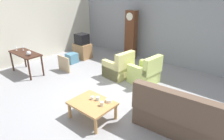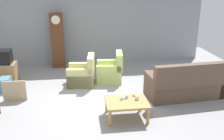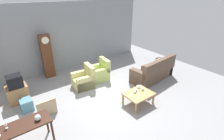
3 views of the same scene
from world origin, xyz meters
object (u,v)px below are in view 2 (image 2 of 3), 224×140
at_px(tv_crt, 3,57).
at_px(cup_cream_tall, 137,98).
at_px(framed_picture_leaning, 14,91).
at_px(storage_box_blue, 4,84).
at_px(cup_white_porcelain, 122,98).
at_px(tv_stand_cabinet, 5,73).
at_px(coffee_table_wood, 127,103).
at_px(grandfather_clock, 57,41).
at_px(cup_blue_rimmed, 127,96).
at_px(armchair_olive_far, 111,71).
at_px(bowl_white_stacked, 136,94).
at_px(couch_floral, 186,85).
at_px(armchair_olive_near, 82,75).

xyz_separation_m(tv_crt, cup_cream_tall, (3.58, -2.62, -0.35)).
distance_m(framed_picture_leaning, storage_box_blue, 0.87).
bearing_deg(cup_white_porcelain, tv_stand_cabinet, 141.54).
relative_size(storage_box_blue, cup_white_porcelain, 5.04).
height_order(coffee_table_wood, storage_box_blue, coffee_table_wood).
bearing_deg(grandfather_clock, cup_blue_rimmed, -64.66).
bearing_deg(coffee_table_wood, armchair_olive_far, 91.68).
height_order(storage_box_blue, bowl_white_stacked, bowl_white_stacked).
relative_size(coffee_table_wood, grandfather_clock, 0.49).
xyz_separation_m(grandfather_clock, bowl_white_stacked, (2.04, -3.69, -0.53)).
relative_size(armchair_olive_far, tv_crt, 1.92).
bearing_deg(cup_white_porcelain, grandfather_clock, 113.55).
bearing_deg(framed_picture_leaning, cup_white_porcelain, -23.70).
xyz_separation_m(framed_picture_leaning, cup_white_porcelain, (2.66, -1.17, 0.18)).
bearing_deg(couch_floral, framed_picture_leaning, 175.24).
bearing_deg(couch_floral, coffee_table_wood, -153.81).
xyz_separation_m(cup_cream_tall, bowl_white_stacked, (0.01, 0.22, -0.01)).
height_order(armchair_olive_near, coffee_table_wood, armchair_olive_near).
distance_m(grandfather_clock, cup_cream_tall, 4.43).
relative_size(cup_blue_rimmed, bowl_white_stacked, 0.59).
distance_m(tv_crt, cup_blue_rimmed, 4.21).
xyz_separation_m(armchair_olive_near, armchair_olive_far, (0.89, 0.20, 0.00)).
xyz_separation_m(framed_picture_leaning, cup_cream_tall, (3.01, -1.22, 0.19)).
distance_m(tv_stand_cabinet, cup_cream_tall, 4.44).
bearing_deg(cup_cream_tall, storage_box_blue, 150.71).
bearing_deg(grandfather_clock, bowl_white_stacked, -61.04).
bearing_deg(framed_picture_leaning, storage_box_blue, 122.25).
relative_size(armchair_olive_far, coffee_table_wood, 0.96).
bearing_deg(framed_picture_leaning, coffee_table_wood, -24.77).
bearing_deg(tv_crt, couch_floral, -19.13).
height_order(armchair_olive_near, storage_box_blue, armchair_olive_near).
height_order(framed_picture_leaning, cup_cream_tall, framed_picture_leaning).
bearing_deg(tv_stand_cabinet, grandfather_clock, 39.63).
bearing_deg(cup_white_porcelain, armchair_olive_far, 89.44).
height_order(coffee_table_wood, tv_stand_cabinet, tv_stand_cabinet).
bearing_deg(tv_stand_cabinet, framed_picture_leaning, -67.75).
distance_m(armchair_olive_near, storage_box_blue, 2.27).
bearing_deg(bowl_white_stacked, couch_floral, 21.83).
bearing_deg(storage_box_blue, tv_crt, 99.63).
relative_size(tv_crt, cup_cream_tall, 5.05).
relative_size(grandfather_clock, framed_picture_leaning, 3.27).
relative_size(couch_floral, grandfather_clock, 1.10).
xyz_separation_m(armchair_olive_far, tv_crt, (-3.26, 0.31, 0.52)).
height_order(tv_stand_cabinet, tv_crt, tv_crt).
bearing_deg(couch_floral, bowl_white_stacked, -158.17).
distance_m(cup_blue_rimmed, cup_cream_tall, 0.25).
distance_m(armchair_olive_near, coffee_table_wood, 2.37).
bearing_deg(coffee_table_wood, cup_blue_rimmed, 79.47).
bearing_deg(framed_picture_leaning, tv_crt, 112.25).
height_order(tv_stand_cabinet, framed_picture_leaning, tv_stand_cabinet).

